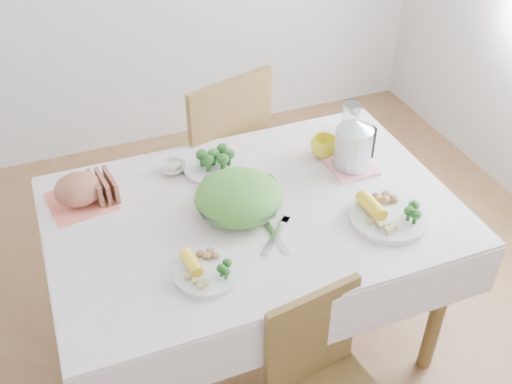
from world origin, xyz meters
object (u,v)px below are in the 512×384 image
object	(u,v)px
salad_bowl	(239,203)
electric_kettle	(353,143)
chair_far	(208,163)
yellow_mug	(323,147)
dinner_plate_right	(388,216)
dining_table	(253,281)
dinner_plate_left	(207,271)

from	to	relation	value
salad_bowl	electric_kettle	xyz separation A→B (m)	(0.52, 0.09, 0.08)
chair_far	yellow_mug	bearing A→B (deg)	106.33
salad_bowl	electric_kettle	world-z (taller)	electric_kettle
dinner_plate_right	electric_kettle	distance (m)	0.35
dining_table	dinner_plate_left	distance (m)	0.54
yellow_mug	electric_kettle	world-z (taller)	electric_kettle
dining_table	chair_far	distance (m)	0.75
chair_far	salad_bowl	bearing A→B (deg)	64.91
salad_bowl	dinner_plate_left	size ratio (longest dim) A/B	1.32
dinner_plate_left	yellow_mug	xyz separation A→B (m)	(0.66, 0.48, 0.03)
electric_kettle	dinner_plate_left	bearing A→B (deg)	-171.94
salad_bowl	electric_kettle	bearing A→B (deg)	10.20
salad_bowl	chair_far	bearing A→B (deg)	82.29
chair_far	electric_kettle	xyz separation A→B (m)	(0.42, -0.65, 0.42)
chair_far	yellow_mug	world-z (taller)	chair_far
chair_far	dinner_plate_right	xyz separation A→B (m)	(0.39, -0.98, 0.31)
chair_far	dining_table	bearing A→B (deg)	68.97
dining_table	electric_kettle	xyz separation A→B (m)	(0.46, 0.10, 0.51)
chair_far	dinner_plate_left	xyz separation A→B (m)	(-0.31, -1.00, 0.31)
dining_table	electric_kettle	bearing A→B (deg)	12.07
salad_bowl	electric_kettle	size ratio (longest dim) A/B	1.46
dining_table	electric_kettle	size ratio (longest dim) A/B	6.73
dinner_plate_right	dining_table	bearing A→B (deg)	151.92
dinner_plate_left	dinner_plate_right	bearing A→B (deg)	2.02
chair_far	salad_bowl	distance (m)	0.82
chair_far	dinner_plate_left	distance (m)	1.09
salad_bowl	yellow_mug	bearing A→B (deg)	25.28
dining_table	electric_kettle	world-z (taller)	electric_kettle
chair_far	yellow_mug	xyz separation A→B (m)	(0.35, -0.53, 0.34)
dinner_plate_left	dinner_plate_right	distance (m)	0.70
dinner_plate_left	dinner_plate_right	world-z (taller)	dinner_plate_right
salad_bowl	dinner_plate_right	bearing A→B (deg)	-26.07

